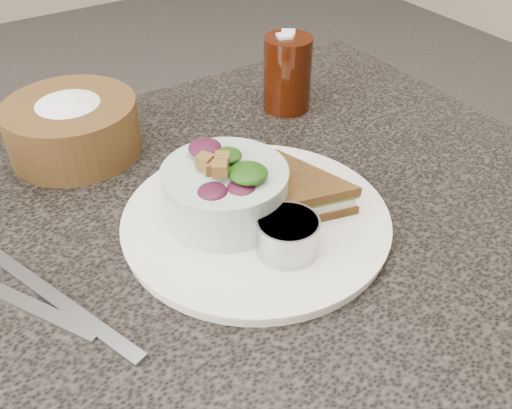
{
  "coord_description": "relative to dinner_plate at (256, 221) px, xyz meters",
  "views": [
    {
      "loc": [
        -0.21,
        -0.44,
        1.17
      ],
      "look_at": [
        0.07,
        -0.02,
        0.78
      ],
      "focal_mm": 40.0,
      "sensor_mm": 36.0,
      "label": 1
    }
  ],
  "objects": [
    {
      "name": "dinner_plate",
      "position": [
        0.0,
        0.0,
        0.0
      ],
      "size": [
        0.3,
        0.3,
        0.01
      ],
      "primitive_type": "cylinder",
      "color": "white",
      "rests_on": "dining_table"
    },
    {
      "name": "sandwich",
      "position": [
        0.05,
        -0.01,
        0.03
      ],
      "size": [
        0.17,
        0.17,
        0.04
      ],
      "primitive_type": null,
      "rotation": [
        0.0,
        0.0,
        -0.24
      ],
      "color": "#4F3715",
      "rests_on": "dinner_plate"
    },
    {
      "name": "salad_bowl",
      "position": [
        -0.03,
        0.02,
        0.05
      ],
      "size": [
        0.16,
        0.16,
        0.08
      ],
      "primitive_type": null,
      "rotation": [
        0.0,
        0.0,
        -0.11
      ],
      "color": "#A9C0B3",
      "rests_on": "dinner_plate"
    },
    {
      "name": "dressing_ramekin",
      "position": [
        -0.0,
        -0.06,
        0.03
      ],
      "size": [
        0.09,
        0.09,
        0.04
      ],
      "primitive_type": "cylinder",
      "rotation": [
        0.0,
        0.0,
        -0.4
      ],
      "color": "#A2A3A3",
      "rests_on": "dinner_plate"
    },
    {
      "name": "orange_wedge",
      "position": [
        -0.0,
        0.08,
        0.02
      ],
      "size": [
        0.07,
        0.07,
        0.03
      ],
      "primitive_type": "cone",
      "rotation": [
        0.0,
        0.0,
        0.17
      ],
      "color": "orange",
      "rests_on": "dinner_plate"
    },
    {
      "name": "fork",
      "position": [
        -0.25,
        0.01,
        -0.0
      ],
      "size": [
        0.09,
        0.15,
        0.0
      ],
      "primitive_type": "cube",
      "rotation": [
        0.0,
        0.0,
        0.52
      ],
      "color": "#A4A4A4",
      "rests_on": "dining_table"
    },
    {
      "name": "knife",
      "position": [
        -0.23,
        0.0,
        -0.0
      ],
      "size": [
        0.09,
        0.22,
        0.0
      ],
      "primitive_type": "cube",
      "rotation": [
        0.0,
        0.0,
        0.35
      ],
      "color": "#9FA3AD",
      "rests_on": "dining_table"
    },
    {
      "name": "bread_basket",
      "position": [
        -0.12,
        0.26,
        0.04
      ],
      "size": [
        0.22,
        0.22,
        0.1
      ],
      "primitive_type": null,
      "rotation": [
        0.0,
        0.0,
        -0.32
      ],
      "color": "#54381C",
      "rests_on": "dining_table"
    },
    {
      "name": "cola_glass",
      "position": [
        0.19,
        0.21,
        0.05
      ],
      "size": [
        0.08,
        0.08,
        0.12
      ],
      "primitive_type": null,
      "rotation": [
        0.0,
        0.0,
        -0.16
      ],
      "color": "black",
      "rests_on": "dining_table"
    }
  ]
}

